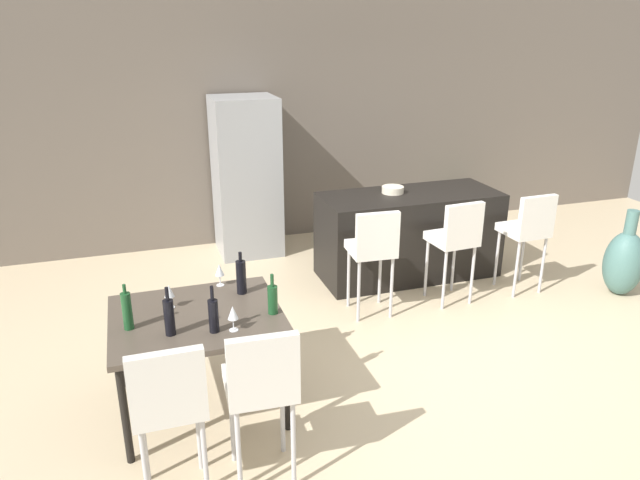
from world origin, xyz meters
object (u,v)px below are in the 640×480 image
object	(u,v)px
wine_glass_far	(233,313)
floor_vase	(624,262)
bar_chair_left	(373,246)
bar_chair_middle	(456,236)
wine_bottle_end	(127,311)
bar_chair_right	(528,227)
potted_plant	(469,202)
dining_table	(197,324)
refrigerator	(246,177)
dining_chair_far	(261,382)
wine_bottle_left	(213,315)
fruit_bowl	(393,190)
wine_glass_right	(219,270)
wine_glass_middle	(169,292)
kitchen_island	(408,235)
dining_chair_near	(168,399)
wine_bottle_near	(273,299)
wine_bottle_corner	(241,277)
wine_bottle_inner	(169,317)

from	to	relation	value
wine_glass_far	floor_vase	xyz separation A→B (m)	(4.10, 0.86, -0.52)
bar_chair_left	bar_chair_middle	world-z (taller)	same
bar_chair_left	wine_bottle_end	world-z (taller)	wine_bottle_end
bar_chair_middle	bar_chair_right	size ratio (longest dim) A/B	1.00
potted_plant	dining_table	bearing A→B (deg)	-143.59
wine_glass_far	refrigerator	xyz separation A→B (m)	(0.75, 3.24, 0.06)
dining_table	dining_chair_far	size ratio (longest dim) A/B	1.10
wine_bottle_left	fruit_bowl	xyz separation A→B (m)	(2.21, 2.06, 0.09)
bar_chair_middle	wine_bottle_end	world-z (taller)	wine_bottle_end
dining_table	wine_bottle_left	distance (m)	0.34
dining_chair_far	wine_glass_far	bearing A→B (deg)	95.10
dining_chair_far	wine_glass_right	xyz separation A→B (m)	(-0.02, 1.29, 0.17)
wine_glass_middle	refrigerator	xyz separation A→B (m)	(1.11, 2.78, 0.06)
dining_table	wine_bottle_end	size ratio (longest dim) A/B	3.65
kitchen_island	wine_bottle_end	world-z (taller)	wine_bottle_end
wine_glass_right	fruit_bowl	size ratio (longest dim) A/B	0.75
bar_chair_middle	wine_glass_far	distance (m)	2.67
dining_chair_near	wine_bottle_near	xyz separation A→B (m)	(0.77, 0.72, 0.15)
wine_bottle_corner	wine_bottle_end	size ratio (longest dim) A/B	1.02
dining_table	wine_glass_far	distance (m)	0.40
potted_plant	wine_bottle_left	bearing A→B (deg)	-140.58
wine_glass_middle	floor_vase	xyz separation A→B (m)	(4.46, 0.40, -0.52)
bar_chair_left	bar_chair_right	size ratio (longest dim) A/B	1.00
bar_chair_middle	wine_bottle_inner	size ratio (longest dim) A/B	3.17
dining_chair_near	floor_vase	bearing A→B (deg)	17.37
bar_chair_middle	dining_chair_near	bearing A→B (deg)	-147.59
dining_table	floor_vase	distance (m)	4.36
dining_chair_far	wine_bottle_corner	xyz separation A→B (m)	(0.11, 1.11, 0.17)
kitchen_island	wine_bottle_end	distance (m)	3.42
dining_chair_near	wine_bottle_inner	xyz separation A→B (m)	(0.07, 0.64, 0.17)
wine_bottle_end	refrigerator	xyz separation A→B (m)	(1.40, 3.00, 0.05)
wine_bottle_left	floor_vase	xyz separation A→B (m)	(4.22, 0.84, -0.51)
dining_table	wine_bottle_near	xyz separation A→B (m)	(0.51, -0.14, 0.18)
dining_chair_near	wine_glass_right	distance (m)	1.39
kitchen_island	wine_bottle_inner	distance (m)	3.30
kitchen_island	refrigerator	xyz separation A→B (m)	(-1.51, 1.24, 0.46)
bar_chair_middle	bar_chair_left	bearing A→B (deg)	180.00
wine_glass_right	potted_plant	size ratio (longest dim) A/B	0.31
wine_glass_right	dining_chair_far	bearing A→B (deg)	-89.05
bar_chair_middle	refrigerator	xyz separation A→B (m)	(-1.61, 2.01, 0.22)
dining_table	floor_vase	world-z (taller)	floor_vase
dining_chair_far	wine_bottle_end	distance (m)	1.08
wine_glass_middle	floor_vase	world-z (taller)	wine_glass_middle
wine_glass_right	bar_chair_right	bearing A→B (deg)	9.12
dining_table	wine_bottle_left	xyz separation A→B (m)	(0.08, -0.27, 0.19)
wine_bottle_end	wine_glass_right	xyz separation A→B (m)	(0.68, 0.49, -0.01)
wine_bottle_corner	wine_bottle_near	bearing A→B (deg)	-69.75
floor_vase	wine_glass_far	bearing A→B (deg)	-168.17
wine_bottle_inner	wine_bottle_corner	distance (m)	0.72
floor_vase	wine_bottle_left	bearing A→B (deg)	-168.79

